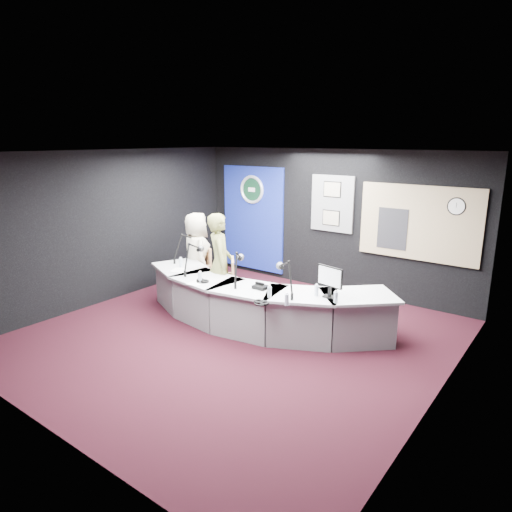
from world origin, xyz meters
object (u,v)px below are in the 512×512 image
Objects in this scene: armchair_left at (197,273)px; armchair_right at (221,287)px; person_man at (197,255)px; broadcast_desk at (254,303)px; person_woman at (220,264)px.

armchair_left is 0.99× the size of armchair_right.
person_man is at bearing 0.00° from armchair_left.
armchair_left is (-1.79, 0.53, 0.07)m from broadcast_desk.
person_man is 1.03m from person_woman.
armchair_left is 1.12m from person_woman.
person_woman is (0.95, -0.40, 0.07)m from person_man.
person_man is at bearing 163.44° from broadcast_desk.
person_man is 0.92× the size of person_woman.
broadcast_desk is at bearing 40.65° from armchair_right.
broadcast_desk is 0.99m from person_woman.
broadcast_desk is at bearing -166.07° from person_man.
person_woman reaches higher than broadcast_desk.
person_man is at bearing 22.14° from person_woman.
person_woman is (-0.84, 0.13, 0.51)m from broadcast_desk.
person_woman is (0.00, 0.00, 0.44)m from armchair_right.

